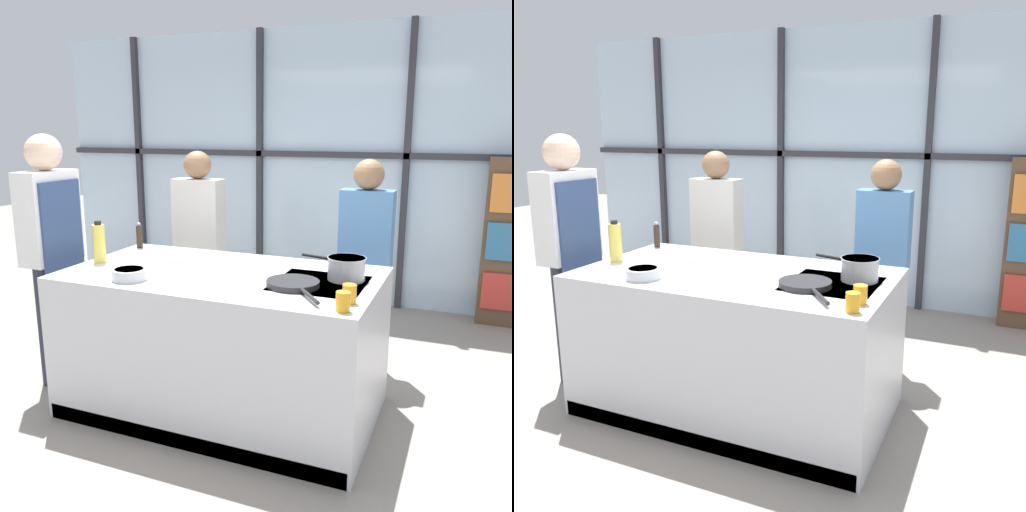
# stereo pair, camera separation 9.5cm
# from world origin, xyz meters

# --- Properties ---
(ground_plane) EXTENTS (18.00, 18.00, 0.00)m
(ground_plane) POSITION_xyz_m (0.00, 0.00, 0.00)
(ground_plane) COLOR gray
(back_window_wall) EXTENTS (6.40, 0.10, 2.80)m
(back_window_wall) POSITION_xyz_m (0.00, 2.58, 1.40)
(back_window_wall) COLOR silver
(back_window_wall) RESTS_ON ground_plane
(bookshelf) EXTENTS (0.40, 0.19, 1.55)m
(bookshelf) POSITION_xyz_m (1.72, 2.39, 0.78)
(bookshelf) COLOR brown
(bookshelf) RESTS_ON ground_plane
(demo_island) EXTENTS (1.95, 1.08, 0.92)m
(demo_island) POSITION_xyz_m (0.00, -0.00, 0.46)
(demo_island) COLOR silver
(demo_island) RESTS_ON ground_plane
(chef) EXTENTS (0.25, 0.44, 1.77)m
(chef) POSITION_xyz_m (-1.29, -0.06, 1.01)
(chef) COLOR #232838
(chef) RESTS_ON ground_plane
(spectator_far_left) EXTENTS (0.41, 0.23, 1.62)m
(spectator_far_left) POSITION_xyz_m (-0.70, 1.01, 0.93)
(spectator_far_left) COLOR #47382D
(spectator_far_left) RESTS_ON ground_plane
(spectator_center_left) EXTENTS (0.39, 0.22, 1.59)m
(spectator_center_left) POSITION_xyz_m (0.70, 1.01, 0.91)
(spectator_center_left) COLOR black
(spectator_center_left) RESTS_ON ground_plane
(frying_pan) EXTENTS (0.40, 0.47, 0.04)m
(frying_pan) POSITION_xyz_m (0.51, -0.13, 0.94)
(frying_pan) COLOR #232326
(frying_pan) RESTS_ON demo_island
(saucepan) EXTENTS (0.41, 0.23, 0.14)m
(saucepan) POSITION_xyz_m (0.76, 0.13, 1.00)
(saucepan) COLOR silver
(saucepan) RESTS_ON demo_island
(white_plate) EXTENTS (0.22, 0.22, 0.01)m
(white_plate) POSITION_xyz_m (-0.42, 0.19, 0.93)
(white_plate) COLOR white
(white_plate) RESTS_ON demo_island
(mixing_bowl) EXTENTS (0.21, 0.21, 0.07)m
(mixing_bowl) POSITION_xyz_m (-0.44, -0.36, 0.96)
(mixing_bowl) COLOR silver
(mixing_bowl) RESTS_ON demo_island
(oil_bottle) EXTENTS (0.08, 0.08, 0.28)m
(oil_bottle) POSITION_xyz_m (-0.87, -0.07, 1.06)
(oil_bottle) COLOR #E0CC4C
(oil_bottle) RESTS_ON demo_island
(pepper_grinder) EXTENTS (0.05, 0.05, 0.20)m
(pepper_grinder) POSITION_xyz_m (-0.88, 0.41, 1.01)
(pepper_grinder) COLOR #332319
(pepper_grinder) RESTS_ON demo_island
(juice_glass_near) EXTENTS (0.07, 0.07, 0.10)m
(juice_glass_near) POSITION_xyz_m (0.87, -0.44, 0.97)
(juice_glass_near) COLOR orange
(juice_glass_near) RESTS_ON demo_island
(juice_glass_far) EXTENTS (0.07, 0.07, 0.10)m
(juice_glass_far) POSITION_xyz_m (0.87, -0.30, 0.97)
(juice_glass_far) COLOR orange
(juice_glass_far) RESTS_ON demo_island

